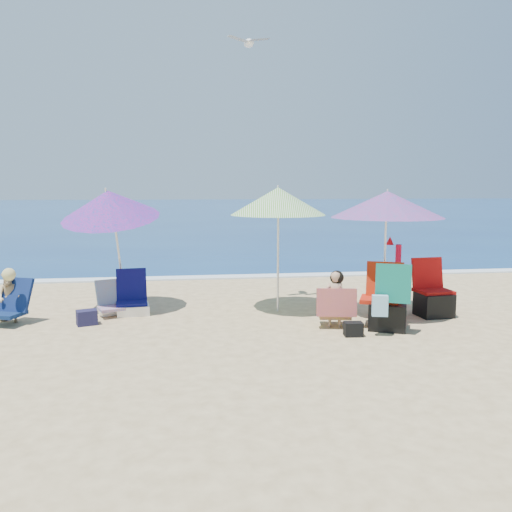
{
  "coord_description": "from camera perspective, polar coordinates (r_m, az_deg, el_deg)",
  "views": [
    {
      "loc": [
        -1.53,
        -8.16,
        2.33
      ],
      "look_at": [
        -0.3,
        1.0,
        1.1
      ],
      "focal_mm": 36.93,
      "sensor_mm": 36.0,
      "label": 1
    }
  ],
  "objects": [
    {
      "name": "umbrella_turquoise",
      "position": [
        9.6,
        14.03,
        5.43
      ],
      "size": [
        2.59,
        2.59,
        2.28
      ],
      "color": "white",
      "rests_on": "ground"
    },
    {
      "name": "bag_black_b",
      "position": [
        8.44,
        10.5,
        -7.79
      ],
      "size": [
        0.3,
        0.22,
        0.22
      ],
      "color": "black",
      "rests_on": "ground"
    },
    {
      "name": "umbrella_blue",
      "position": [
        10.0,
        -15.59,
        5.42
      ],
      "size": [
        2.17,
        2.22,
        2.44
      ],
      "color": "silver",
      "rests_on": "ground"
    },
    {
      "name": "furled_umbrella",
      "position": [
        10.11,
        14.93,
        -1.57
      ],
      "size": [
        0.25,
        0.39,
        1.4
      ],
      "color": "red",
      "rests_on": "ground"
    },
    {
      "name": "chair_navy",
      "position": [
        10.0,
        -13.24,
        -4.86
      ],
      "size": [
        0.65,
        0.77,
        0.79
      ],
      "color": "#0D0D4A",
      "rests_on": "ground"
    },
    {
      "name": "sea",
      "position": [
        53.23,
        -6.02,
        4.98
      ],
      "size": [
        120.0,
        80.0,
        0.12
      ],
      "color": "navy",
      "rests_on": "ground"
    },
    {
      "name": "chair_rainbow",
      "position": [
        10.04,
        -15.46,
        -5.16
      ],
      "size": [
        0.61,
        0.78,
        0.61
      ],
      "color": "#EF7454",
      "rests_on": "ground"
    },
    {
      "name": "umbrella_striped",
      "position": [
        9.7,
        2.41,
        5.94
      ],
      "size": [
        1.97,
        1.97,
        2.35
      ],
      "color": "silver",
      "rests_on": "ground"
    },
    {
      "name": "foam",
      "position": [
        13.54,
        -1.05,
        -2.24
      ],
      "size": [
        120.0,
        0.5,
        0.04
      ],
      "color": "white",
      "rests_on": "ground"
    },
    {
      "name": "bag_navy_a",
      "position": [
        9.39,
        -17.86,
        -6.36
      ],
      "size": [
        0.38,
        0.33,
        0.25
      ],
      "color": "#1B1937",
      "rests_on": "ground"
    },
    {
      "name": "bag_navy_b",
      "position": [
        9.79,
        14.1,
        -5.39
      ],
      "size": [
        0.53,
        0.45,
        0.34
      ],
      "color": "#1A2039",
      "rests_on": "ground"
    },
    {
      "name": "camp_chair_left",
      "position": [
        10.05,
        18.62,
        -4.41
      ],
      "size": [
        0.65,
        0.67,
        1.03
      ],
      "color": "#9E0E0B",
      "rests_on": "ground"
    },
    {
      "name": "camp_chair_right",
      "position": [
        8.87,
        14.01,
        -5.17
      ],
      "size": [
        0.85,
        1.03,
        1.13
      ],
      "color": "red",
      "rests_on": "ground"
    },
    {
      "name": "ground",
      "position": [
        8.62,
        2.89,
        -8.11
      ],
      "size": [
        120.0,
        120.0,
        0.0
      ],
      "color": "#D8BC84",
      "rests_on": "ground"
    },
    {
      "name": "seagull",
      "position": [
        10.61,
        -0.78,
        22.08
      ],
      "size": [
        0.79,
        0.51,
        0.15
      ],
      "color": "white"
    },
    {
      "name": "person_center",
      "position": [
        8.81,
        8.59,
        -4.76
      ],
      "size": [
        0.68,
        0.6,
        0.95
      ],
      "color": "tan",
      "rests_on": "ground"
    },
    {
      "name": "person_left",
      "position": [
        9.92,
        -25.11,
        -4.07
      ],
      "size": [
        0.77,
        0.74,
        0.99
      ],
      "color": "#D3B07E",
      "rests_on": "ground"
    }
  ]
}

